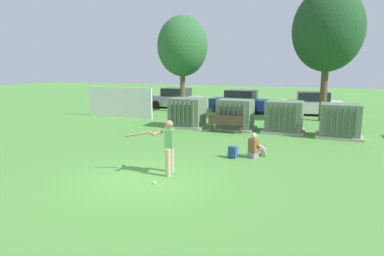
# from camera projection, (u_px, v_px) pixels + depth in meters

# --- Properties ---
(ground_plane) EXTENTS (96.00, 96.00, 0.00)m
(ground_plane) POSITION_uv_depth(u_px,v_px,m) (143.00, 179.00, 10.52)
(ground_plane) COLOR #51933D
(fence_panel) EXTENTS (4.80, 0.12, 2.00)m
(fence_panel) POSITION_uv_depth(u_px,v_px,m) (120.00, 102.00, 22.73)
(fence_panel) COLOR white
(fence_panel) RESTS_ON ground
(transformer_west) EXTENTS (2.10, 1.70, 1.62)m
(transformer_west) POSITION_uv_depth(u_px,v_px,m) (187.00, 113.00, 19.21)
(transformer_west) COLOR #9E9B93
(transformer_west) RESTS_ON ground
(transformer_mid_west) EXTENTS (2.10, 1.70, 1.62)m
(transformer_mid_west) POSITION_uv_depth(u_px,v_px,m) (235.00, 115.00, 18.44)
(transformer_mid_west) COLOR #9E9B93
(transformer_mid_west) RESTS_ON ground
(transformer_mid_east) EXTENTS (2.10, 1.70, 1.62)m
(transformer_mid_east) POSITION_uv_depth(u_px,v_px,m) (284.00, 117.00, 17.65)
(transformer_mid_east) COLOR #9E9B93
(transformer_mid_east) RESTS_ON ground
(transformer_east) EXTENTS (2.10, 1.70, 1.62)m
(transformer_east) POSITION_uv_depth(u_px,v_px,m) (340.00, 121.00, 16.41)
(transformer_east) COLOR #9E9B93
(transformer_east) RESTS_ON ground
(park_bench) EXTENTS (1.82, 0.48, 0.92)m
(park_bench) POSITION_uv_depth(u_px,v_px,m) (226.00, 123.00, 17.54)
(park_bench) COLOR #4C3828
(park_bench) RESTS_ON ground
(batter) EXTENTS (1.61, 0.76, 1.74)m
(batter) POSITION_uv_depth(u_px,v_px,m) (168.00, 144.00, 10.80)
(batter) COLOR tan
(batter) RESTS_ON ground
(sports_ball) EXTENTS (0.09, 0.09, 0.09)m
(sports_ball) POSITION_uv_depth(u_px,v_px,m) (155.00, 183.00, 10.03)
(sports_ball) COLOR white
(sports_ball) RESTS_ON ground
(seated_spectator) EXTENTS (0.69, 0.78, 0.96)m
(seated_spectator) POSITION_uv_depth(u_px,v_px,m) (255.00, 148.00, 12.89)
(seated_spectator) COLOR gray
(seated_spectator) RESTS_ON ground
(backpack) EXTENTS (0.36, 0.32, 0.44)m
(backpack) POSITION_uv_depth(u_px,v_px,m) (233.00, 152.00, 12.84)
(backpack) COLOR #264C8C
(backpack) RESTS_ON ground
(tree_left) EXTENTS (3.63, 3.63, 6.93)m
(tree_left) POSITION_uv_depth(u_px,v_px,m) (182.00, 46.00, 24.71)
(tree_left) COLOR brown
(tree_left) RESTS_ON ground
(tree_center_left) EXTENTS (4.19, 4.19, 8.00)m
(tree_center_left) POSITION_uv_depth(u_px,v_px,m) (328.00, 30.00, 20.49)
(tree_center_left) COLOR brown
(tree_center_left) RESTS_ON ground
(parked_car_leftmost) EXTENTS (4.25, 2.03, 1.62)m
(parked_car_leftmost) POSITION_uv_depth(u_px,v_px,m) (175.00, 99.00, 27.72)
(parked_car_leftmost) COLOR #B2B2B7
(parked_car_leftmost) RESTS_ON ground
(parked_car_left_of_center) EXTENTS (4.33, 2.19, 1.62)m
(parked_car_left_of_center) POSITION_uv_depth(u_px,v_px,m) (239.00, 102.00, 25.47)
(parked_car_left_of_center) COLOR navy
(parked_car_left_of_center) RESTS_ON ground
(parked_car_right_of_center) EXTENTS (4.40, 2.35, 1.62)m
(parked_car_right_of_center) POSITION_uv_depth(u_px,v_px,m) (311.00, 104.00, 23.87)
(parked_car_right_of_center) COLOR silver
(parked_car_right_of_center) RESTS_ON ground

